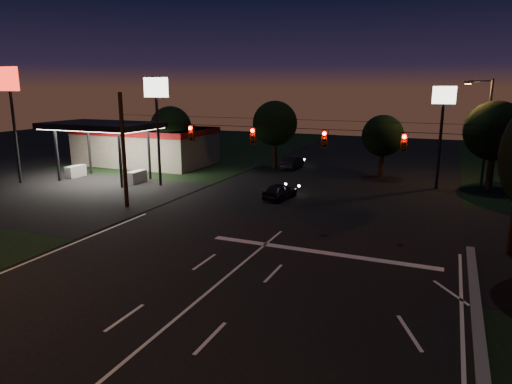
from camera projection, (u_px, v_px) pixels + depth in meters
The scene contains 17 objects.
ground at pixel (130, 357), 14.39m from camera, with size 140.00×140.00×0.00m, color black.
cross_street_left at pixel (54, 194), 36.36m from camera, with size 20.00×16.00×0.02m, color black.
stop_bar at pixel (319, 252), 23.56m from camera, with size 12.00×0.50×0.01m, color silver.
utility_pole_right at pixel (509, 254), 23.27m from camera, with size 0.30×0.30×9.00m, color black.
utility_pole_left at pixel (127, 207), 32.41m from camera, with size 0.28×0.28×8.00m, color black.
signal_span at pixel (288, 137), 26.57m from camera, with size 24.00×0.40×1.56m.
gas_station at pixel (143, 143), 49.44m from camera, with size 14.20×16.10×5.25m.
pole_sign_left_near at pixel (157, 104), 37.89m from camera, with size 2.20×0.30×9.10m.
pole_sign_left_far at pixel (11, 96), 38.73m from camera, with size 2.00×0.30×10.00m.
pole_sign_right at pixel (443, 113), 36.84m from camera, with size 1.80×0.30×8.40m.
street_light_right_far at pixel (484, 125), 37.63m from camera, with size 2.20×0.35×9.00m.
tree_far_a at pixel (172, 127), 47.29m from camera, with size 4.20×4.20×6.42m.
tree_far_b at pixel (275, 124), 47.00m from camera, with size 4.60×4.60×6.98m.
tree_far_c at pixel (383, 136), 42.05m from camera, with size 3.80×3.80×5.86m.
tree_far_d at pixel (495, 132), 36.64m from camera, with size 4.80×4.80×7.30m.
car_oncoming_a at pixel (280, 191), 34.68m from camera, with size 1.44×3.57×1.22m, color black.
car_oncoming_b at pixel (293, 162), 47.70m from camera, with size 1.34×3.84×1.27m, color black.
Camera 1 is at (8.70, -10.26, 8.32)m, focal length 32.00 mm.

